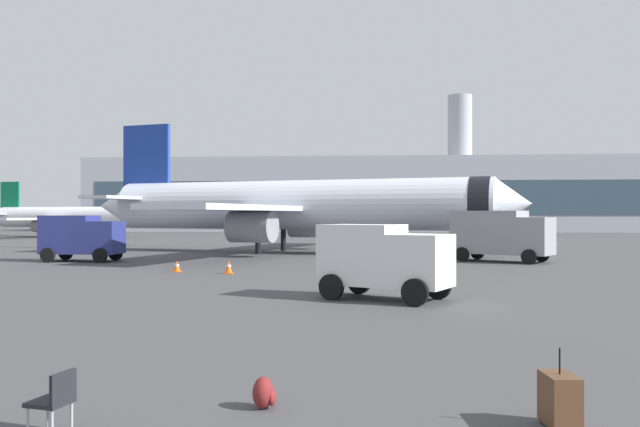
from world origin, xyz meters
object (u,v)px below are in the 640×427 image
at_px(cargo_van, 383,258).
at_px(gate_chair, 55,398).
at_px(safety_cone_near, 229,267).
at_px(safety_cone_mid, 177,266).
at_px(airplane_at_gate, 292,206).
at_px(traveller_backpack, 264,393).
at_px(airplane_taxiing, 67,217).
at_px(fuel_truck, 501,233).
at_px(rolling_suitcase, 560,400).
at_px(service_truck, 81,236).

bearing_deg(cargo_van, gate_chair, -108.07).
relative_size(safety_cone_near, safety_cone_mid, 1.13).
xyz_separation_m(airplane_at_gate, cargo_van, (6.39, -27.31, -2.21)).
xyz_separation_m(airplane_at_gate, traveller_backpack, (4.31, -40.18, -3.42)).
height_order(airplane_taxiing, safety_cone_mid, airplane_taxiing).
xyz_separation_m(fuel_truck, cargo_van, (-7.74, -18.85, -0.32)).
xyz_separation_m(rolling_suitcase, gate_chair, (-6.78, -0.83, 0.11)).
distance_m(safety_cone_near, traveller_backpack, 22.99).
height_order(airplane_at_gate, safety_cone_mid, airplane_at_gate).
xyz_separation_m(fuel_truck, traveller_backpack, (-9.82, -31.72, -1.54)).
height_order(rolling_suitcase, gate_chair, rolling_suitcase).
bearing_deg(airplane_at_gate, rolling_suitcase, -78.21).
bearing_deg(cargo_van, service_truck, 137.25).
distance_m(airplane_taxiing, cargo_van, 73.87).
bearing_deg(rolling_suitcase, traveller_backpack, 172.08).
bearing_deg(fuel_truck, rolling_suitcase, -99.87).
bearing_deg(gate_chair, airplane_at_gate, 92.39).
distance_m(airplane_taxiing, service_truck, 49.65).
distance_m(cargo_van, rolling_suitcase, 13.66).
distance_m(rolling_suitcase, traveller_backpack, 4.24).
bearing_deg(cargo_van, traveller_backpack, -99.19).
relative_size(airplane_taxiing, traveller_backpack, 52.74).
distance_m(airplane_at_gate, fuel_truck, 16.58).
relative_size(airplane_at_gate, safety_cone_mid, 59.63).
distance_m(service_truck, rolling_suitcase, 36.99).
bearing_deg(rolling_suitcase, gate_chair, -173.05).
bearing_deg(service_truck, cargo_van, -42.75).
relative_size(airplane_taxiing, rolling_suitcase, 23.02).
height_order(service_truck, safety_cone_near, service_truck).
bearing_deg(airplane_at_gate, cargo_van, -76.82).
height_order(safety_cone_mid, traveller_backpack, safety_cone_mid).
xyz_separation_m(airplane_taxiing, rolling_suitcase, (42.91, -75.03, -2.23)).
bearing_deg(cargo_van, airplane_at_gate, 103.18).
xyz_separation_m(safety_cone_mid, rolling_suitcase, (12.44, -23.60, 0.10)).
xyz_separation_m(traveller_backpack, gate_chair, (-2.58, -1.41, 0.27)).
distance_m(fuel_truck, gate_chair, 35.39).
xyz_separation_m(airplane_taxiing, safety_cone_mid, (30.47, -51.43, -2.33)).
relative_size(cargo_van, gate_chair, 5.62).
bearing_deg(service_truck, traveller_backpack, -61.22).
bearing_deg(rolling_suitcase, service_truck, 124.05).
bearing_deg(fuel_truck, safety_cone_mid, -154.29).
height_order(airplane_taxiing, safety_cone_near, airplane_taxiing).
bearing_deg(traveller_backpack, airplane_at_gate, 96.12).
distance_m(safety_cone_mid, rolling_suitcase, 26.68).
distance_m(cargo_van, safety_cone_mid, 14.53).
bearing_deg(cargo_van, rolling_suitcase, -81.06).
distance_m(airplane_at_gate, safety_cone_near, 18.18).
distance_m(airplane_at_gate, service_truck, 15.98).
height_order(service_truck, traveller_backpack, service_truck).
height_order(service_truck, rolling_suitcase, service_truck).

